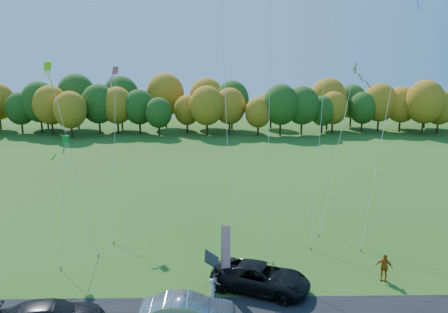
{
  "coord_description": "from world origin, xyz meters",
  "views": [
    {
      "loc": [
        -0.57,
        -24.44,
        13.94
      ],
      "look_at": [
        0.0,
        6.0,
        7.0
      ],
      "focal_mm": 35.0,
      "sensor_mm": 36.0,
      "label": 1
    }
  ],
  "objects_px": {
    "black_suv": "(261,277)",
    "silver_sedan": "(188,312)",
    "person_east": "(384,267)",
    "feather_flag": "(225,249)"
  },
  "relations": [
    {
      "from": "black_suv",
      "to": "person_east",
      "type": "distance_m",
      "value": 8.02
    },
    {
      "from": "person_east",
      "to": "feather_flag",
      "type": "height_order",
      "value": "feather_flag"
    },
    {
      "from": "black_suv",
      "to": "person_east",
      "type": "relative_size",
      "value": 3.34
    },
    {
      "from": "silver_sedan",
      "to": "person_east",
      "type": "height_order",
      "value": "person_east"
    },
    {
      "from": "person_east",
      "to": "black_suv",
      "type": "bearing_deg",
      "value": -145.87
    },
    {
      "from": "black_suv",
      "to": "silver_sedan",
      "type": "distance_m",
      "value": 5.55
    },
    {
      "from": "silver_sedan",
      "to": "feather_flag",
      "type": "bearing_deg",
      "value": -27.43
    },
    {
      "from": "black_suv",
      "to": "silver_sedan",
      "type": "xyz_separation_m",
      "value": [
        -4.21,
        -3.62,
        -0.0
      ]
    },
    {
      "from": "black_suv",
      "to": "silver_sedan",
      "type": "height_order",
      "value": "same"
    },
    {
      "from": "black_suv",
      "to": "feather_flag",
      "type": "distance_m",
      "value": 2.82
    }
  ]
}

